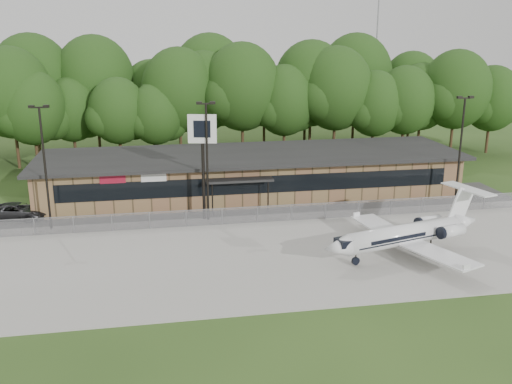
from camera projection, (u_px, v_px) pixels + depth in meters
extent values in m
plane|color=#284418|center=(318.00, 302.00, 34.45)|extent=(160.00, 160.00, 0.00)
cube|color=#9E9B93|center=(287.00, 252.00, 42.01)|extent=(64.00, 18.00, 0.08)
cube|color=#383835|center=(259.00, 207.00, 52.90)|extent=(50.00, 9.00, 0.06)
cube|color=olive|center=(251.00, 175.00, 56.63)|extent=(40.00, 10.00, 4.00)
cube|color=black|center=(260.00, 185.00, 51.79)|extent=(36.00, 0.08, 1.60)
cube|color=black|center=(252.00, 155.00, 55.57)|extent=(41.00, 11.50, 0.30)
cube|color=black|center=(239.00, 180.00, 50.71)|extent=(6.00, 1.60, 0.20)
cube|color=maroon|center=(113.00, 179.00, 49.25)|extent=(2.20, 0.06, 0.70)
cube|color=silver|center=(154.00, 178.00, 49.85)|extent=(2.20, 0.06, 0.70)
cube|color=gray|center=(269.00, 214.00, 48.45)|extent=(46.00, 0.03, 1.50)
cube|color=gray|center=(269.00, 206.00, 48.24)|extent=(46.00, 0.04, 0.04)
cylinder|color=gray|center=(376.00, 55.00, 80.23)|extent=(0.20, 0.20, 25.00)
cylinder|color=black|center=(45.00, 170.00, 45.64)|extent=(0.18, 0.18, 10.00)
cube|color=black|center=(39.00, 107.00, 44.26)|extent=(1.20, 0.12, 0.12)
cube|color=black|center=(31.00, 107.00, 44.15)|extent=(0.45, 0.30, 0.22)
cube|color=black|center=(46.00, 106.00, 44.34)|extent=(0.45, 0.30, 0.22)
cylinder|color=black|center=(207.00, 164.00, 47.86)|extent=(0.18, 0.18, 10.00)
cube|color=black|center=(206.00, 104.00, 46.48)|extent=(1.20, 0.12, 0.12)
cube|color=black|center=(199.00, 103.00, 46.36)|extent=(0.45, 0.30, 0.22)
cube|color=black|center=(213.00, 103.00, 46.55)|extent=(0.45, 0.30, 0.22)
cylinder|color=black|center=(460.00, 154.00, 51.77)|extent=(0.18, 0.18, 10.00)
cube|color=black|center=(465.00, 98.00, 50.39)|extent=(1.20, 0.12, 0.12)
cube|color=black|center=(460.00, 97.00, 50.28)|extent=(0.45, 0.30, 0.22)
cube|color=black|center=(471.00, 97.00, 50.46)|extent=(0.45, 0.30, 0.22)
cylinder|color=white|center=(403.00, 236.00, 40.84)|extent=(9.59, 4.00, 1.52)
cone|color=white|center=(335.00, 249.00, 38.46)|extent=(2.24, 1.98, 1.52)
cone|color=white|center=(464.00, 223.00, 43.21)|extent=(2.43, 2.03, 1.52)
cube|color=white|center=(438.00, 255.00, 38.42)|extent=(3.54, 6.07, 0.11)
cube|color=white|center=(380.00, 227.00, 43.88)|extent=(3.54, 6.07, 0.11)
cylinder|color=white|center=(451.00, 232.00, 41.19)|extent=(2.25, 1.38, 0.86)
cylinder|color=white|center=(428.00, 222.00, 43.25)|extent=(2.25, 1.38, 0.86)
cube|color=white|center=(461.00, 206.00, 42.64)|extent=(2.29, 0.75, 2.87)
cube|color=white|center=(468.00, 190.00, 42.55)|extent=(2.36, 4.55, 0.10)
cube|color=black|center=(344.00, 243.00, 38.66)|extent=(1.22, 1.36, 0.48)
cube|color=black|center=(420.00, 249.00, 41.90)|extent=(1.34, 2.41, 0.67)
cylinder|color=black|center=(356.00, 262.00, 39.52)|extent=(0.70, 0.70, 0.21)
imported|color=#303032|center=(18.00, 211.00, 49.36)|extent=(5.55, 3.52, 1.43)
cylinder|color=black|center=(203.00, 171.00, 48.26)|extent=(0.31, 0.31, 8.71)
cube|color=silver|center=(202.00, 129.00, 47.28)|extent=(2.40, 0.76, 2.39)
cube|color=black|center=(202.00, 129.00, 47.14)|extent=(1.39, 0.34, 1.42)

